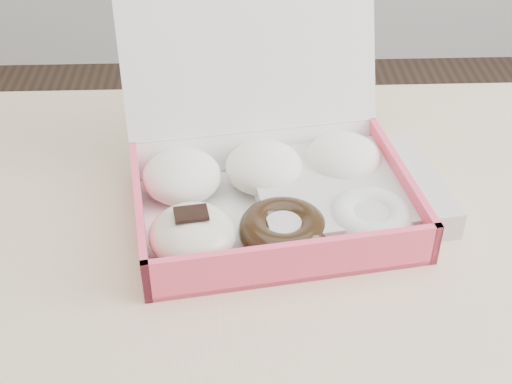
{
  "coord_description": "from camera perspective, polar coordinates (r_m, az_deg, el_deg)",
  "views": [
    {
      "loc": [
        -0.21,
        -0.62,
        1.3
      ],
      "look_at": [
        -0.19,
        0.04,
        0.81
      ],
      "focal_mm": 50.0,
      "sensor_mm": 36.0,
      "label": 1
    }
  ],
  "objects": [
    {
      "name": "table",
      "position": [
        0.91,
        12.31,
        -8.25
      ],
      "size": [
        1.2,
        0.8,
        0.75
      ],
      "color": "tan",
      "rests_on": "ground"
    },
    {
      "name": "donut_box",
      "position": [
        0.87,
        0.89,
        0.8
      ],
      "size": [
        0.37,
        0.35,
        0.24
      ],
      "rotation": [
        0.0,
        0.0,
        0.15
      ],
      "color": "white",
      "rests_on": "table"
    },
    {
      "name": "newspapers",
      "position": [
        0.9,
        7.35,
        -0.01
      ],
      "size": [
        0.26,
        0.22,
        0.04
      ],
      "primitive_type": "cube",
      "rotation": [
        0.0,
        0.0,
        0.15
      ],
      "color": "silver",
      "rests_on": "table"
    }
  ]
}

